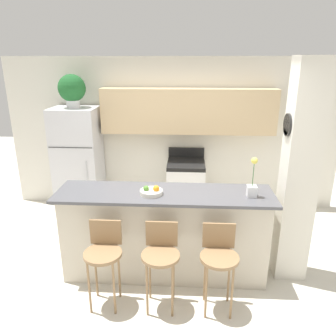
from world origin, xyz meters
name	(u,v)px	position (x,y,z in m)	size (l,w,h in m)	color
ground_plane	(165,272)	(0.00, 0.00, 0.00)	(14.00, 14.00, 0.00)	beige
wall_back	(179,125)	(0.11, 1.97, 1.46)	(5.60, 0.38, 2.55)	silver
pillar_right	(299,175)	(1.50, 0.11, 1.28)	(0.38, 0.32, 2.55)	silver
counter_bar	(165,234)	(0.00, 0.00, 0.54)	(2.48, 0.64, 1.07)	beige
refrigerator	(79,161)	(-1.55, 1.68, 0.89)	(0.72, 0.65, 1.78)	silver
stove_range	(186,188)	(0.24, 1.67, 0.46)	(0.61, 0.67, 1.07)	white
bar_stool_left	(104,253)	(-0.59, -0.54, 0.62)	(0.39, 0.39, 0.92)	olive
bar_stool_mid	(161,254)	(0.00, -0.54, 0.62)	(0.39, 0.39, 0.92)	olive
bar_stool_right	(219,256)	(0.59, -0.54, 0.62)	(0.39, 0.39, 0.92)	olive
potted_plant_on_fridge	(72,89)	(-1.55, 1.68, 2.06)	(0.43, 0.43, 0.51)	silver
orchid_vase	(252,185)	(0.97, -0.05, 1.21)	(0.10, 0.10, 0.45)	white
fruit_bowl	(151,192)	(-0.14, -0.06, 1.11)	(0.25, 0.25, 0.11)	silver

